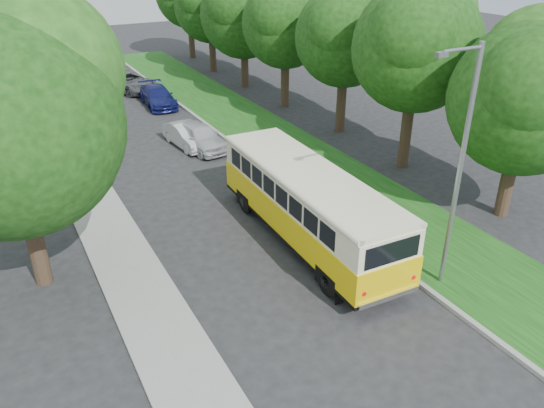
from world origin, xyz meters
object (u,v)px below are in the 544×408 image
lamppost_far (55,77)px  car_white (187,135)px  car_silver (199,136)px  lamppost_near (459,165)px  car_grey (129,82)px  car_blue (158,96)px  vintage_bus (308,206)px

lamppost_far → car_white: 7.28m
lamppost_far → car_silver: bearing=-23.3°
lamppost_near → car_grey: 29.75m
lamppost_near → car_blue: bearing=94.4°
lamppost_far → car_grey: (6.26, 10.90, -3.40)m
lamppost_far → car_white: bearing=-19.2°
lamppost_near → vintage_bus: lamppost_near is taller
car_silver → lamppost_near: bearing=-89.4°
lamppost_far → vintage_bus: bearing=-65.0°
vintage_bus → car_grey: (-0.24, 24.83, -0.77)m
lamppost_far → car_blue: 9.97m
vintage_bus → car_blue: vintage_bus is taller
lamppost_far → car_silver: lamppost_far is taller
lamppost_far → car_blue: (7.00, 6.20, -3.45)m
lamppost_near → car_blue: size_ratio=1.75×
lamppost_near → car_grey: (-2.64, 29.40, -3.65)m
car_white → car_grey: 13.01m
car_white → lamppost_near: bearing=-86.1°
car_silver → car_white: size_ratio=1.10×
lamppost_near → lamppost_far: (-8.91, 18.50, -0.25)m
car_white → car_grey: size_ratio=0.75×
vintage_bus → lamppost_near: bearing=-60.8°
car_silver → car_grey: size_ratio=0.82×
vintage_bus → car_grey: 24.84m
lamppost_far → car_white: size_ratio=1.94×
vintage_bus → car_blue: (0.50, 20.12, -0.82)m
vintage_bus → car_white: bearing=93.7°
car_white → car_blue: size_ratio=0.84×
lamppost_far → car_blue: bearing=41.5°
vintage_bus → car_silver: bearing=91.5°
lamppost_near → car_grey: size_ratio=1.55×
car_white → car_blue: (0.96, 8.30, 0.03)m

